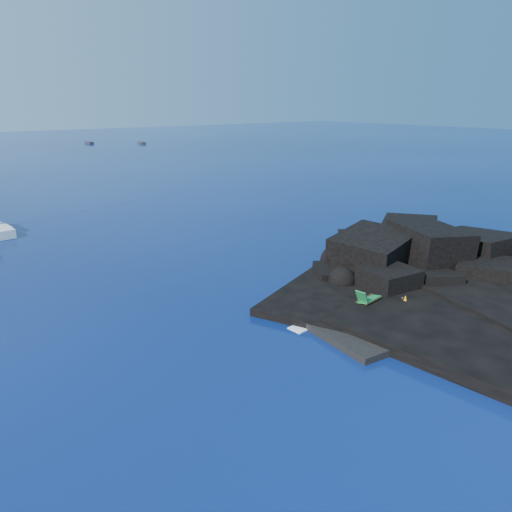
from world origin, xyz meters
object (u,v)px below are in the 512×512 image
(deck_chair, at_px, (369,295))
(distant_boat_a, at_px, (89,144))
(marker_cone, at_px, (405,300))
(sunbather, at_px, (399,302))
(distant_boat_b, at_px, (142,144))

(deck_chair, xyz_separation_m, distant_boat_a, (28.90, 125.13, -0.98))
(marker_cone, height_order, distant_boat_a, marker_cone)
(sunbather, distance_m, marker_cone, 0.35)
(marker_cone, relative_size, distant_boat_a, 0.15)
(marker_cone, bearing_deg, sunbather, 142.77)
(marker_cone, bearing_deg, deck_chair, 144.94)
(deck_chair, height_order, sunbather, deck_chair)
(marker_cone, relative_size, distant_boat_b, 0.14)
(deck_chair, bearing_deg, marker_cone, -42.87)
(deck_chair, bearing_deg, distant_boat_a, 69.18)
(deck_chair, distance_m, sunbather, 1.85)
(distant_boat_b, bearing_deg, deck_chair, -100.68)
(deck_chair, relative_size, sunbather, 0.98)
(sunbather, xyz_separation_m, distant_boat_a, (27.42, 126.15, -0.53))
(distant_boat_a, bearing_deg, deck_chair, -103.73)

